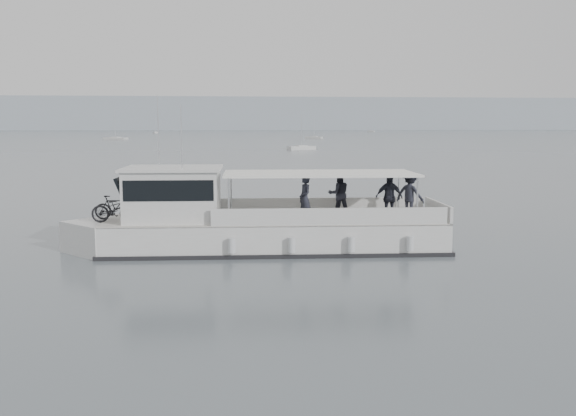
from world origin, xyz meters
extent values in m
plane|color=#535C62|center=(0.00, 0.00, 0.00)|extent=(1400.00, 1400.00, 0.00)
cube|color=#939EA8|center=(0.00, 560.00, 14.00)|extent=(1400.00, 90.00, 28.00)
cube|color=silver|center=(-2.77, -2.74, 0.48)|extent=(12.86, 4.00, 1.38)
cube|color=silver|center=(-9.12, -2.43, 0.48)|extent=(3.44, 3.44, 1.38)
cube|color=beige|center=(-2.77, -2.74, 1.17)|extent=(12.86, 4.00, 0.06)
cube|color=black|center=(-2.77, -2.74, 0.05)|extent=(13.08, 4.14, 0.19)
cube|color=silver|center=(-0.79, -1.20, 1.48)|extent=(8.47, 0.51, 0.64)
cube|color=silver|center=(-0.94, -4.46, 1.48)|extent=(8.47, 0.51, 0.64)
cube|color=silver|center=(3.53, -3.04, 1.48)|extent=(0.27, 3.39, 0.64)
cube|color=silver|center=(-6.58, -2.56, 2.12)|extent=(3.52, 3.02, 1.91)
cube|color=black|center=(-8.22, -2.48, 2.28)|extent=(0.72, 2.67, 1.23)
cube|color=black|center=(-6.58, -2.56, 2.44)|extent=(3.31, 3.05, 0.74)
cube|color=silver|center=(-6.58, -2.56, 3.13)|extent=(3.75, 3.24, 0.11)
cube|color=white|center=(-1.08, -2.82, 2.91)|extent=(7.35, 3.52, 0.08)
cylinder|color=silver|center=(-4.53, -4.14, 2.04)|extent=(0.07, 0.07, 1.75)
cylinder|color=silver|center=(-4.39, -1.18, 2.04)|extent=(0.07, 0.07, 1.75)
cylinder|color=silver|center=(2.24, -4.47, 2.04)|extent=(0.07, 0.07, 1.75)
cylinder|color=silver|center=(2.38, -1.50, 2.04)|extent=(0.07, 0.07, 1.75)
cylinder|color=silver|center=(-7.17, -1.57, 4.50)|extent=(0.03, 0.03, 2.75)
cylinder|color=silver|center=(-6.19, -3.32, 4.29)|extent=(0.03, 0.03, 2.33)
cylinder|color=silver|center=(-4.45, -4.53, 0.53)|extent=(0.27, 0.27, 0.53)
cylinder|color=silver|center=(-2.33, -4.63, 0.53)|extent=(0.27, 0.27, 0.53)
cylinder|color=silver|center=(-0.21, -4.73, 0.53)|extent=(0.27, 0.27, 0.53)
cylinder|color=silver|center=(1.90, -4.83, 0.53)|extent=(0.27, 0.27, 0.53)
imported|color=black|center=(-8.68, -2.03, 1.64)|extent=(1.85, 0.72, 0.95)
imported|color=black|center=(-8.72, -2.88, 1.67)|extent=(1.70, 0.55, 1.01)
imported|color=#242631|center=(-1.76, -3.74, 2.06)|extent=(0.57, 0.73, 1.78)
imported|color=#242631|center=(-0.19, -2.12, 2.06)|extent=(0.92, 0.75, 1.78)
imported|color=#242631|center=(1.43, -3.58, 2.06)|extent=(1.07, 0.50, 1.78)
imported|color=#242631|center=(2.54, -2.57, 2.06)|extent=(1.30, 1.26, 1.78)
cube|color=silver|center=(27.22, 188.60, 0.30)|extent=(5.78, 4.85, 0.75)
cube|color=silver|center=(27.22, 188.60, 0.62)|extent=(2.58, 2.49, 0.45)
cylinder|color=silver|center=(27.22, 188.60, 3.78)|extent=(0.08, 0.08, 6.35)
cube|color=silver|center=(-38.94, 330.42, 0.30)|extent=(3.91, 7.23, 0.75)
cube|color=silver|center=(-38.94, 330.42, 0.62)|extent=(2.49, 2.83, 0.45)
cylinder|color=silver|center=(-38.94, 330.42, 4.39)|extent=(0.08, 0.08, 7.59)
cube|color=silver|center=(-37.42, 182.12, 0.30)|extent=(8.28, 5.91, 0.75)
cube|color=silver|center=(-37.42, 182.12, 0.62)|extent=(3.51, 3.26, 0.45)
cylinder|color=silver|center=(-37.42, 182.12, 4.99)|extent=(0.08, 0.08, 8.79)
cube|color=silver|center=(10.72, 94.08, 0.30)|extent=(5.71, 3.83, 0.75)
cube|color=silver|center=(10.72, 94.08, 0.62)|extent=(2.37, 2.18, 0.45)
cylinder|color=silver|center=(10.72, 94.08, 3.61)|extent=(0.08, 0.08, 6.02)
cube|color=silver|center=(94.04, 385.66, 0.30)|extent=(4.62, 4.50, 0.75)
cube|color=silver|center=(94.04, 385.66, 0.62)|extent=(2.18, 2.17, 0.45)
camera|label=1|loc=(-4.86, -26.78, 4.75)|focal=40.00mm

